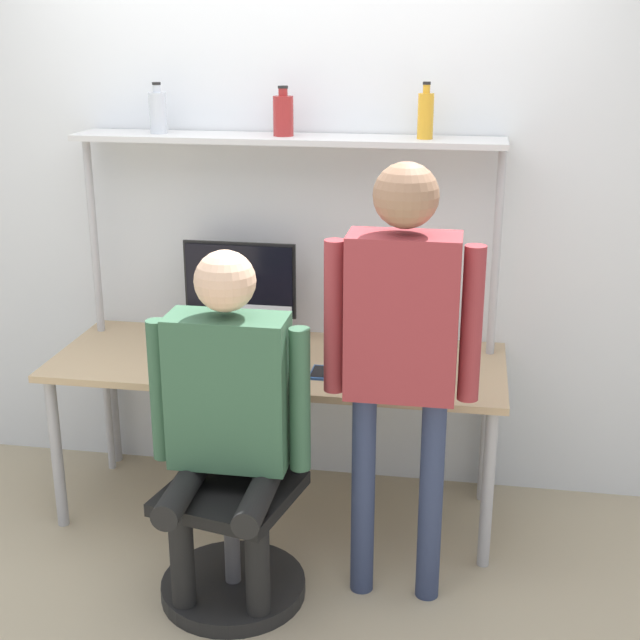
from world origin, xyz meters
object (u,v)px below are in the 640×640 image
(laptop, at_px, (247,353))
(office_chair, at_px, (237,525))
(bottle_amber, at_px, (426,115))
(bottle_clear, at_px, (158,112))
(bottle_red, at_px, (283,115))
(monitor, at_px, (240,287))
(person_standing, at_px, (402,333))
(cell_phone, at_px, (319,372))
(person_seated, at_px, (227,403))

(laptop, relative_size, office_chair, 0.39)
(bottle_amber, bearing_deg, bottle_clear, 180.00)
(laptop, distance_m, bottle_clear, 1.12)
(bottle_red, distance_m, bottle_amber, 0.60)
(monitor, bearing_deg, bottle_amber, 0.97)
(person_standing, xyz_separation_m, bottle_red, (-0.59, 0.78, 0.67))
(cell_phone, relative_size, bottle_red, 0.72)
(office_chair, bearing_deg, bottle_red, 88.63)
(cell_phone, bearing_deg, bottle_amber, 43.86)
(bottle_clear, bearing_deg, cell_phone, -25.39)
(person_seated, height_order, bottle_clear, bottle_clear)
(office_chair, xyz_separation_m, bottle_amber, (0.62, 0.86, 1.48))
(laptop, xyz_separation_m, bottle_amber, (0.69, 0.36, 0.96))
(laptop, bearing_deg, bottle_red, 75.63)
(monitor, bearing_deg, bottle_red, 3.74)
(monitor, height_order, office_chair, monitor)
(office_chair, bearing_deg, cell_phone, 64.31)
(laptop, xyz_separation_m, person_seated, (0.06, -0.55, 0.01))
(laptop, relative_size, bottle_clear, 1.64)
(cell_phone, height_order, bottle_red, bottle_red)
(bottle_red, bearing_deg, monitor, -176.26)
(person_standing, height_order, bottle_clear, bottle_clear)
(person_standing, height_order, bottle_amber, bottle_amber)
(monitor, relative_size, bottle_amber, 2.24)
(cell_phone, distance_m, bottle_clear, 1.33)
(bottle_amber, bearing_deg, cell_phone, -136.14)
(laptop, bearing_deg, person_seated, -83.43)
(cell_phone, relative_size, bottle_amber, 0.65)
(person_seated, bearing_deg, person_standing, 11.33)
(office_chair, relative_size, person_standing, 0.55)
(cell_phone, bearing_deg, office_chair, -115.69)
(office_chair, relative_size, bottle_amber, 3.98)
(office_chair, xyz_separation_m, person_standing, (0.61, 0.08, 0.79))
(monitor, relative_size, office_chair, 0.56)
(monitor, xyz_separation_m, bottle_red, (0.21, 0.01, 0.76))
(laptop, bearing_deg, office_chair, -81.85)
(laptop, bearing_deg, bottle_amber, 27.55)
(office_chair, height_order, bottle_red, bottle_red)
(monitor, bearing_deg, bottle_clear, 177.74)
(bottle_amber, bearing_deg, monitor, -179.03)
(laptop, height_order, office_chair, laptop)
(monitor, distance_m, laptop, 0.41)
(person_seated, bearing_deg, laptop, 96.57)
(person_seated, distance_m, bottle_clear, 1.41)
(bottle_clear, bearing_deg, person_standing, -34.45)
(bottle_clear, distance_m, bottle_amber, 1.15)
(laptop, distance_m, bottle_red, 1.02)
(monitor, relative_size, person_standing, 0.31)
(office_chair, relative_size, bottle_clear, 4.23)
(office_chair, bearing_deg, bottle_clear, 121.78)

